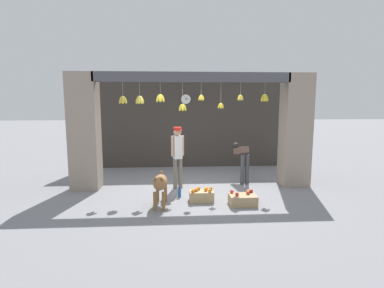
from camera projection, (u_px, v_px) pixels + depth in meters
The scene contains 12 objects.
ground_plane at pixel (193, 190), 7.60m from camera, with size 60.00×60.00×0.00m, color gray.
shop_back_wall at pixel (188, 124), 10.13m from camera, with size 6.74×0.12×2.93m, color #38332D.
shop_pillar_left at pixel (84, 132), 7.52m from camera, with size 0.70×0.60×2.93m, color gray.
shop_pillar_right at pixel (295, 130), 7.86m from camera, with size 0.70×0.60×2.93m, color gray.
storefront_awning at pixel (191, 80), 7.33m from camera, with size 4.84×0.30×0.96m.
dog at pixel (160, 184), 6.29m from camera, with size 0.33×1.07×0.74m.
shopkeeper at pixel (178, 153), 7.59m from camera, with size 0.33×0.29×1.58m.
worker_stooping at pixel (242, 157), 8.22m from camera, with size 0.34×0.80×1.05m.
fruit_crate_oranges at pixel (201, 196), 6.69m from camera, with size 0.54×0.32×0.31m.
fruit_crate_apples at pixel (243, 199), 6.46m from camera, with size 0.57×0.41×0.30m.
water_bottle at pixel (180, 192), 6.99m from camera, with size 0.08×0.08×0.24m.
wall_clock at pixel (186, 99), 9.93m from camera, with size 0.34×0.03×0.34m.
Camera 1 is at (-0.49, -7.35, 2.20)m, focal length 28.00 mm.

